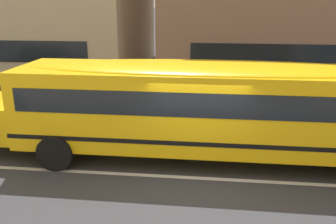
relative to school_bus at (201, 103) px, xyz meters
name	(u,v)px	position (x,y,z in m)	size (l,w,h in m)	color
ground_plane	(197,178)	(-0.03, -1.28, -1.68)	(400.00, 400.00, 0.00)	#38383D
sidewalk_far	(203,101)	(-0.03, 6.13, -1.68)	(120.00, 3.00, 0.01)	gray
lane_centreline	(197,178)	(-0.03, -1.28, -1.68)	(110.00, 0.16, 0.01)	silver
school_bus	(201,103)	(0.00, 0.00, 0.00)	(12.67, 3.00, 2.83)	yellow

